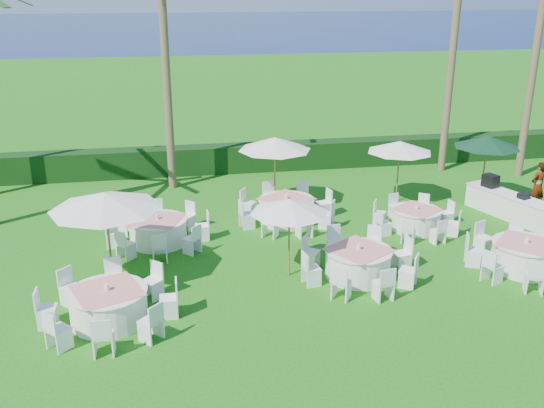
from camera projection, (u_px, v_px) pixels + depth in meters
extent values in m
plane|color=#1E5E10|center=(333.00, 294.00, 16.50)|extent=(120.00, 120.00, 0.00)
cube|color=black|center=(262.00, 157.00, 27.41)|extent=(34.00, 1.00, 1.20)
plane|color=#07144D|center=(184.00, 31.00, 110.91)|extent=(260.00, 260.00, 0.00)
cylinder|color=white|center=(109.00, 306.00, 15.05)|extent=(1.89, 1.89, 0.82)
cylinder|color=white|center=(107.00, 291.00, 14.90)|extent=(1.97, 1.97, 0.03)
cube|color=#E3817A|center=(107.00, 290.00, 14.89)|extent=(1.99, 1.99, 0.01)
cylinder|color=silver|center=(107.00, 287.00, 14.87)|extent=(0.13, 0.13, 0.17)
cube|color=white|center=(169.00, 299.00, 15.25)|extent=(0.46, 0.46, 0.98)
cube|color=white|center=(152.00, 281.00, 16.15)|extent=(0.65, 0.65, 0.98)
cube|color=white|center=(113.00, 277.00, 16.39)|extent=(0.46, 0.46, 0.98)
cube|color=white|center=(71.00, 287.00, 15.82)|extent=(0.65, 0.65, 0.98)
cube|color=white|center=(46.00, 308.00, 14.79)|extent=(0.46, 0.46, 0.98)
cube|color=white|center=(58.00, 329.00, 13.89)|extent=(0.65, 0.65, 0.98)
cube|color=white|center=(103.00, 335.00, 13.65)|extent=(0.46, 0.46, 0.98)
cube|color=white|center=(150.00, 321.00, 14.22)|extent=(0.65, 0.65, 0.98)
cylinder|color=white|center=(358.00, 264.00, 17.37)|extent=(1.86, 1.86, 0.81)
cylinder|color=white|center=(359.00, 250.00, 17.23)|extent=(1.94, 1.94, 0.03)
cube|color=#E3817A|center=(359.00, 250.00, 17.22)|extent=(2.07, 2.07, 0.01)
cylinder|color=silver|center=(359.00, 247.00, 17.19)|extent=(0.13, 0.13, 0.17)
cube|color=white|center=(402.00, 254.00, 17.81)|extent=(0.52, 0.52, 0.97)
cube|color=white|center=(372.00, 243.00, 18.58)|extent=(0.63, 0.63, 0.97)
cube|color=white|center=(336.00, 242.00, 18.63)|extent=(0.52, 0.52, 0.97)
cube|color=white|center=(311.00, 252.00, 17.92)|extent=(0.63, 0.63, 0.97)
cube|color=white|center=(311.00, 269.00, 16.88)|extent=(0.52, 0.52, 0.97)
cube|color=white|center=(341.00, 282.00, 16.11)|extent=(0.63, 0.63, 0.97)
cube|color=white|center=(383.00, 283.00, 16.06)|extent=(0.52, 0.52, 0.97)
cube|color=white|center=(408.00, 271.00, 16.77)|extent=(0.63, 0.63, 0.97)
cylinder|color=white|center=(524.00, 257.00, 17.80)|extent=(1.86, 1.86, 0.81)
cylinder|color=white|center=(526.00, 244.00, 17.66)|extent=(1.94, 1.94, 0.03)
cube|color=#E3817A|center=(527.00, 243.00, 17.65)|extent=(2.12, 2.12, 0.01)
cylinder|color=silver|center=(527.00, 240.00, 17.63)|extent=(0.13, 0.13, 0.17)
cube|color=white|center=(516.00, 235.00, 19.11)|extent=(0.59, 0.59, 0.97)
cube|color=white|center=(484.00, 238.00, 18.92)|extent=(0.59, 0.59, 0.97)
cube|color=white|center=(473.00, 250.00, 18.05)|extent=(0.59, 0.59, 0.97)
cube|color=white|center=(493.00, 266.00, 17.03)|extent=(0.59, 0.59, 0.97)
cube|color=white|center=(535.00, 276.00, 16.44)|extent=(0.59, 0.59, 0.97)
cylinder|color=white|center=(158.00, 232.00, 19.63)|extent=(1.83, 1.83, 0.79)
cylinder|color=white|center=(157.00, 220.00, 19.50)|extent=(1.90, 1.90, 0.03)
cube|color=#E3817A|center=(157.00, 219.00, 19.49)|extent=(1.90, 1.90, 0.01)
cylinder|color=silver|center=(157.00, 217.00, 19.46)|extent=(0.13, 0.13, 0.17)
cube|color=white|center=(187.00, 216.00, 20.73)|extent=(0.63, 0.63, 0.95)
cube|color=white|center=(157.00, 214.00, 20.92)|extent=(0.46, 0.46, 0.95)
cube|color=white|center=(127.00, 221.00, 20.34)|extent=(0.63, 0.63, 0.95)
cube|color=white|center=(113.00, 233.00, 19.33)|extent=(0.46, 0.46, 0.95)
cube|color=white|center=(126.00, 244.00, 18.49)|extent=(0.63, 0.63, 0.95)
cube|color=white|center=(159.00, 247.00, 18.29)|extent=(0.46, 0.46, 0.95)
cube|color=white|center=(192.00, 239.00, 18.87)|extent=(0.63, 0.63, 0.95)
cube|color=white|center=(202.00, 226.00, 19.88)|extent=(0.46, 0.46, 0.95)
cylinder|color=white|center=(286.00, 211.00, 21.40)|extent=(1.90, 1.90, 0.83)
cylinder|color=white|center=(286.00, 200.00, 21.26)|extent=(1.98, 1.98, 0.03)
cube|color=#E3817A|center=(286.00, 199.00, 21.25)|extent=(2.14, 2.14, 0.01)
cylinder|color=silver|center=(286.00, 197.00, 21.22)|extent=(0.13, 0.13, 0.18)
cube|color=white|center=(324.00, 203.00, 21.91)|extent=(0.55, 0.55, 0.99)
cube|color=white|center=(301.00, 196.00, 22.66)|extent=(0.64, 0.64, 0.99)
cube|color=white|center=(270.00, 196.00, 22.66)|extent=(0.55, 0.55, 0.99)
cube|color=white|center=(248.00, 203.00, 21.91)|extent=(0.64, 0.64, 0.99)
cube|color=white|center=(247.00, 214.00, 20.84)|extent=(0.55, 0.55, 0.99)
cube|color=white|center=(270.00, 223.00, 20.08)|extent=(0.64, 0.64, 0.99)
cube|color=white|center=(304.00, 223.00, 20.08)|extent=(0.55, 0.55, 0.99)
cube|color=white|center=(327.00, 214.00, 20.84)|extent=(0.64, 0.64, 0.99)
cylinder|color=white|center=(416.00, 220.00, 20.75)|extent=(1.61, 1.61, 0.70)
cylinder|color=white|center=(417.00, 210.00, 20.63)|extent=(1.68, 1.68, 0.03)
cube|color=#E3817A|center=(417.00, 209.00, 20.62)|extent=(1.81, 1.81, 0.01)
cylinder|color=silver|center=(417.00, 207.00, 20.59)|extent=(0.11, 0.11, 0.15)
cube|color=white|center=(446.00, 213.00, 21.16)|extent=(0.46, 0.46, 0.84)
cube|color=white|center=(423.00, 206.00, 21.82)|extent=(0.54, 0.54, 0.84)
cube|color=white|center=(396.00, 206.00, 21.83)|extent=(0.46, 0.46, 0.84)
cube|color=white|center=(380.00, 213.00, 21.20)|extent=(0.54, 0.54, 0.84)
cube|color=white|center=(384.00, 223.00, 20.29)|extent=(0.46, 0.46, 0.84)
cube|color=white|center=(408.00, 231.00, 19.64)|extent=(0.54, 0.54, 0.84)
cube|color=white|center=(438.00, 231.00, 19.63)|extent=(0.46, 0.46, 0.84)
cube|color=white|center=(454.00, 223.00, 20.26)|extent=(0.54, 0.54, 0.84)
cylinder|color=brown|center=(109.00, 241.00, 16.68)|extent=(0.06, 0.06, 2.59)
cone|color=silver|center=(105.00, 201.00, 16.29)|extent=(3.05, 3.05, 0.47)
sphere|color=brown|center=(105.00, 195.00, 16.23)|extent=(0.10, 0.10, 0.10)
cylinder|color=brown|center=(289.00, 239.00, 17.19)|extent=(0.05, 0.05, 2.25)
cone|color=silver|center=(289.00, 206.00, 16.84)|extent=(2.25, 2.25, 0.41)
sphere|color=brown|center=(289.00, 201.00, 16.79)|extent=(0.09, 0.09, 0.09)
cylinder|color=brown|center=(275.00, 175.00, 22.44)|extent=(0.06, 0.06, 2.62)
cone|color=silver|center=(275.00, 144.00, 22.03)|extent=(2.69, 2.69, 0.47)
sphere|color=brown|center=(275.00, 139.00, 21.98)|extent=(0.10, 0.10, 0.10)
cylinder|color=brown|center=(398.00, 173.00, 23.13)|extent=(0.06, 0.06, 2.32)
cone|color=silver|center=(400.00, 147.00, 22.77)|extent=(2.47, 2.47, 0.42)
sphere|color=brown|center=(400.00, 143.00, 22.72)|extent=(0.09, 0.09, 0.09)
cylinder|color=brown|center=(484.00, 170.00, 23.16)|extent=(0.06, 0.06, 2.51)
cone|color=black|center=(487.00, 141.00, 22.77)|extent=(2.48, 2.48, 0.45)
sphere|color=brown|center=(488.00, 137.00, 22.72)|extent=(0.10, 0.10, 0.10)
cube|color=white|center=(513.00, 208.00, 21.69)|extent=(1.97, 3.78, 0.84)
cube|color=white|center=(514.00, 196.00, 21.54)|extent=(2.03, 3.84, 0.04)
cube|color=black|center=(490.00, 181.00, 22.37)|extent=(0.57, 0.63, 0.47)
cube|color=black|center=(524.00, 196.00, 21.20)|extent=(0.42, 0.42, 0.19)
imported|color=gray|center=(538.00, 186.00, 22.46)|extent=(0.77, 0.62, 1.83)
cylinder|color=brown|center=(166.00, 64.00, 23.47)|extent=(0.32, 0.32, 10.12)
cylinder|color=brown|center=(452.00, 62.00, 25.90)|extent=(0.32, 0.32, 9.64)
cylinder|color=brown|center=(536.00, 51.00, 24.93)|extent=(0.32, 0.32, 10.74)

